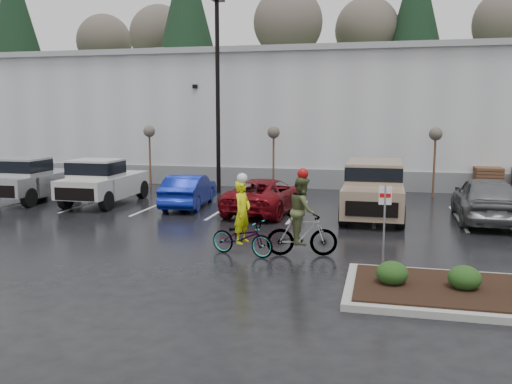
% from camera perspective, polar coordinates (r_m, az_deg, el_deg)
% --- Properties ---
extents(ground, '(120.00, 120.00, 0.00)m').
position_cam_1_polar(ground, '(13.95, -2.80, -7.86)').
color(ground, black).
rests_on(ground, ground).
extents(warehouse, '(60.50, 15.50, 7.20)m').
position_cam_1_polar(warehouse, '(35.04, 7.25, 8.00)').
color(warehouse, silver).
rests_on(warehouse, ground).
extents(wooded_ridge, '(80.00, 25.00, 6.00)m').
position_cam_1_polar(wooded_ridge, '(57.98, 9.68, 7.50)').
color(wooded_ridge, '#2A401B').
rests_on(wooded_ridge, ground).
extents(lamppost, '(0.50, 1.00, 9.22)m').
position_cam_1_polar(lamppost, '(26.08, -4.07, 12.37)').
color(lamppost, black).
rests_on(lamppost, ground).
extents(sapling_west, '(0.60, 0.60, 3.20)m').
position_cam_1_polar(sapling_west, '(28.41, -11.17, 5.94)').
color(sapling_west, '#533421').
rests_on(sapling_west, ground).
extents(sapling_mid, '(0.60, 0.60, 3.20)m').
position_cam_1_polar(sapling_mid, '(26.40, 1.86, 5.91)').
color(sapling_mid, '#533421').
rests_on(sapling_mid, ground).
extents(sapling_east, '(0.60, 0.60, 3.20)m').
position_cam_1_polar(sapling_east, '(25.98, 18.37, 5.44)').
color(sapling_east, '#533421').
rests_on(sapling_east, ground).
extents(pallet_stack_a, '(1.20, 1.20, 1.35)m').
position_cam_1_polar(pallet_stack_a, '(27.47, 23.19, 1.03)').
color(pallet_stack_a, '#533421').
rests_on(pallet_stack_a, ground).
extents(shrub_a, '(0.70, 0.70, 0.52)m').
position_cam_1_polar(shrub_a, '(12.37, 14.14, -8.28)').
color(shrub_a, '#193613').
rests_on(shrub_a, curb_island).
extents(shrub_b, '(0.70, 0.70, 0.52)m').
position_cam_1_polar(shrub_b, '(12.49, 21.10, -8.44)').
color(shrub_b, '#193613').
rests_on(shrub_b, curb_island).
extents(fire_lane_sign, '(0.30, 0.05, 2.20)m').
position_cam_1_polar(fire_lane_sign, '(13.30, 13.37, -2.67)').
color(fire_lane_sign, gray).
rests_on(fire_lane_sign, ground).
extents(pickup_silver, '(2.10, 5.20, 1.96)m').
position_cam_1_polar(pickup_silver, '(26.00, -22.14, 1.38)').
color(pickup_silver, '#AEB0B6').
rests_on(pickup_silver, ground).
extents(pickup_white, '(2.10, 5.20, 1.96)m').
position_cam_1_polar(pickup_white, '(24.18, -15.38, 1.21)').
color(pickup_white, '#BBBBB7').
rests_on(pickup_white, ground).
extents(car_blue, '(1.81, 4.24, 1.36)m').
position_cam_1_polar(car_blue, '(22.54, -7.07, 0.17)').
color(car_blue, navy).
rests_on(car_blue, ground).
extents(car_red, '(2.72, 5.04, 1.34)m').
position_cam_1_polar(car_red, '(21.11, 0.99, -0.36)').
color(car_red, maroon).
rests_on(car_red, ground).
extents(suv_tan, '(2.20, 5.10, 2.06)m').
position_cam_1_polar(suv_tan, '(20.55, 12.26, 0.21)').
color(suv_tan, gray).
rests_on(suv_tan, ground).
extents(car_grey, '(2.04, 4.90, 1.66)m').
position_cam_1_polar(car_grey, '(20.97, 23.00, -0.66)').
color(car_grey, slate).
rests_on(car_grey, ground).
extents(cyclist_hivis, '(1.98, 1.11, 2.28)m').
position_cam_1_polar(cyclist_hivis, '(14.86, -1.45, -4.02)').
color(cyclist_hivis, '#3F3F44').
rests_on(cyclist_hivis, ground).
extents(cyclist_olive, '(1.93, 0.97, 2.42)m').
position_cam_1_polar(cyclist_olive, '(14.82, 4.88, -3.40)').
color(cyclist_olive, '#3F3F44').
rests_on(cyclist_olive, ground).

